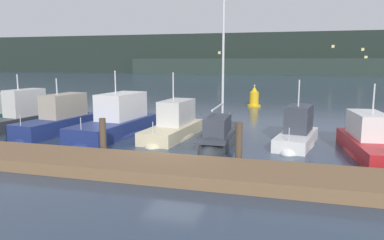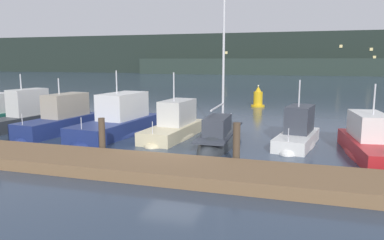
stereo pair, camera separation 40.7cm
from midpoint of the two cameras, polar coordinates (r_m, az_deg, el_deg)
The scene contains 13 objects.
ground_plane at distance 16.59m, azimuth -2.26°, elevation -5.62°, with size 400.00×400.00×0.00m, color #2D3D51.
dock at distance 14.29m, azimuth -5.62°, elevation -7.15°, with size 39.29×2.80×0.45m, color brown.
mooring_pile_2 at distance 16.87m, azimuth -12.87°, elevation -2.59°, with size 0.28×0.28×1.72m, color #4C3D2D.
mooring_pile_3 at distance 14.85m, azimuth 7.57°, elevation -3.85°, with size 0.28×0.28×1.81m, color #4C3D2D.
motorboat_berth_2 at distance 25.61m, azimuth -23.87°, elevation -0.20°, with size 2.33×5.74×4.04m.
motorboat_berth_3 at distance 23.24m, azimuth -18.90°, elevation -0.79°, with size 2.51×6.45×3.77m.
motorboat_berth_4 at distance 21.99m, azimuth -10.69°, elevation -0.90°, with size 3.04×7.56×4.16m.
motorboat_berth_5 at distance 20.73m, azimuth -2.17°, elevation -1.59°, with size 2.33×6.06×4.07m.
sailboat_berth_6 at distance 19.39m, azimuth 4.91°, elevation -3.08°, with size 2.00×7.45×9.99m.
motorboat_berth_7 at distance 19.48m, azimuth 16.32°, elevation -2.81°, with size 2.43×5.05×3.88m.
motorboat_berth_8 at distance 18.50m, azimuth 26.14°, elevation -3.97°, with size 2.64×6.60×3.74m.
channel_buoy at distance 34.77m, azimuth 10.36°, elevation 3.23°, with size 1.23×1.23×2.00m.
hillside_backdrop at distance 122.51m, azimuth 16.41°, elevation 9.46°, with size 240.00×23.00×12.49m.
Camera 2 is at (5.54, -15.07, 4.21)m, focal length 35.00 mm.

